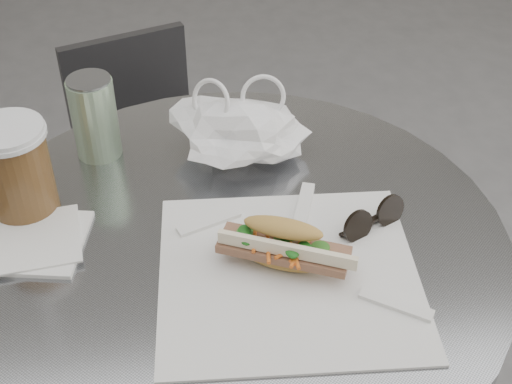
{
  "coord_description": "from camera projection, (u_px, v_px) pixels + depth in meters",
  "views": [
    {
      "loc": [
        -0.07,
        -0.51,
        1.4
      ],
      "look_at": [
        0.04,
        0.23,
        0.79
      ],
      "focal_mm": 50.0,
      "sensor_mm": 36.0,
      "label": 1
    }
  ],
  "objects": [
    {
      "name": "napkin_stack",
      "position": [
        36.0,
        241.0,
        0.96
      ],
      "size": [
        0.15,
        0.15,
        0.01
      ],
      "color": "white",
      "rests_on": "cafe_table"
    },
    {
      "name": "drink_can",
      "position": [
        94.0,
        117.0,
        1.08
      ],
      "size": [
        0.07,
        0.07,
        0.13
      ],
      "color": "#6BA35F",
      "rests_on": "cafe_table"
    },
    {
      "name": "sandwich_paper",
      "position": [
        289.0,
        274.0,
        0.92
      ],
      "size": [
        0.36,
        0.34,
        0.0
      ],
      "primitive_type": "cube",
      "rotation": [
        0.0,
        0.0,
        -0.08
      ],
      "color": "white",
      "rests_on": "cafe_table"
    },
    {
      "name": "iced_coffee",
      "position": [
        16.0,
        168.0,
        0.97
      ],
      "size": [
        0.1,
        0.1,
        0.3
      ],
      "color": "brown",
      "rests_on": "cafe_table"
    },
    {
      "name": "plastic_bag",
      "position": [
        239.0,
        134.0,
        1.08
      ],
      "size": [
        0.24,
        0.21,
        0.1
      ],
      "primitive_type": null,
      "rotation": [
        0.0,
        0.0,
        -0.42
      ],
      "color": "white",
      "rests_on": "cafe_table"
    },
    {
      "name": "chair_far",
      "position": [
        157.0,
        204.0,
        1.7
      ],
      "size": [
        0.37,
        0.4,
        0.69
      ],
      "rotation": [
        0.0,
        0.0,
        3.45
      ],
      "color": "#2F2F32",
      "rests_on": "ground"
    },
    {
      "name": "cafe_table",
      "position": [
        236.0,
        362.0,
        1.15
      ],
      "size": [
        0.76,
        0.76,
        0.74
      ],
      "color": "slate",
      "rests_on": "ground"
    },
    {
      "name": "banh_mi",
      "position": [
        283.0,
        245.0,
        0.91
      ],
      "size": [
        0.22,
        0.16,
        0.07
      ],
      "rotation": [
        0.0,
        0.0,
        -0.44
      ],
      "color": "gold",
      "rests_on": "sandwich_paper"
    },
    {
      "name": "sunglasses",
      "position": [
        373.0,
        220.0,
        0.97
      ],
      "size": [
        0.1,
        0.06,
        0.05
      ],
      "rotation": [
        0.0,
        0.0,
        0.44
      ],
      "color": "black",
      "rests_on": "cafe_table"
    }
  ]
}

